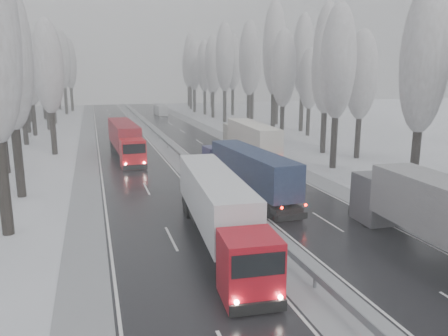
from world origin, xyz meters
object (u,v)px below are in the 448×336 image
box_truck_distant (161,110)px  truck_red_red (125,138)px  truck_blue_box (246,168)px  truck_red_white (218,206)px  truck_cream_box (250,137)px

box_truck_distant → truck_red_red: size_ratio=0.43×
truck_blue_box → truck_red_white: truck_red_white is taller
box_truck_distant → truck_red_red: 51.12m
truck_red_white → truck_red_red: (-3.03, 28.80, 0.03)m
truck_cream_box → box_truck_distant: truck_cream_box is taller
truck_red_white → truck_red_red: 28.96m
truck_red_red → truck_cream_box: bearing=-18.7°
truck_blue_box → truck_cream_box: 16.38m
truck_red_white → truck_red_red: bearing=100.2°
truck_cream_box → box_truck_distant: size_ratio=2.39×
box_truck_distant → truck_red_white: truck_red_white is taller
truck_cream_box → truck_red_red: truck_cream_box is taller
truck_blue_box → truck_cream_box: size_ratio=0.93×
truck_blue_box → truck_red_white: size_ratio=0.96×
truck_cream_box → truck_red_red: 14.60m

